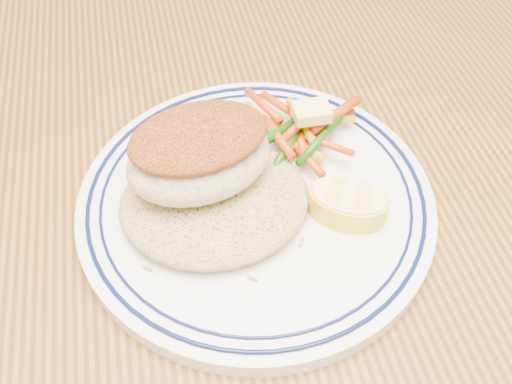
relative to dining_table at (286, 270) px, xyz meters
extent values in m
cube|color=#553211|center=(0.00, 0.00, 0.08)|extent=(1.50, 0.90, 0.04)
cylinder|color=white|center=(-0.03, 0.00, 0.10)|extent=(0.26, 0.26, 0.01)
torus|color=#0A113F|center=(-0.03, 0.00, 0.11)|extent=(0.25, 0.25, 0.00)
torus|color=#0A113F|center=(-0.03, 0.00, 0.11)|extent=(0.23, 0.23, 0.00)
ellipsoid|color=tan|center=(-0.06, -0.01, 0.12)|extent=(0.14, 0.12, 0.03)
ellipsoid|color=beige|center=(-0.07, 0.01, 0.15)|extent=(0.11, 0.09, 0.04)
ellipsoid|color=#964718|center=(-0.07, 0.01, 0.17)|extent=(0.10, 0.08, 0.02)
cylinder|color=#184B09|center=(0.02, 0.05, 0.12)|extent=(0.03, 0.04, 0.01)
cylinder|color=#184B09|center=(0.02, 0.05, 0.12)|extent=(0.05, 0.02, 0.01)
cylinder|color=#C43709|center=(0.01, 0.07, 0.12)|extent=(0.04, 0.04, 0.01)
cylinder|color=gold|center=(0.01, 0.04, 0.12)|extent=(0.05, 0.05, 0.01)
cylinder|color=#C43709|center=(0.04, 0.05, 0.12)|extent=(0.05, 0.03, 0.01)
cylinder|color=#184B09|center=(0.01, 0.05, 0.12)|extent=(0.04, 0.05, 0.01)
cylinder|color=#C43709|center=(0.01, 0.02, 0.12)|extent=(0.02, 0.05, 0.01)
cylinder|color=gold|center=(0.00, 0.03, 0.12)|extent=(0.02, 0.06, 0.01)
cylinder|color=#C43709|center=(0.02, 0.04, 0.12)|extent=(0.01, 0.05, 0.01)
cylinder|color=#C43709|center=(0.02, 0.07, 0.12)|extent=(0.04, 0.05, 0.01)
cylinder|color=gold|center=(0.00, 0.06, 0.12)|extent=(0.04, 0.05, 0.01)
cylinder|color=gold|center=(0.04, 0.06, 0.13)|extent=(0.05, 0.02, 0.01)
cylinder|color=#C43709|center=(0.03, 0.03, 0.13)|extent=(0.04, 0.04, 0.01)
cylinder|color=#184B09|center=(0.03, 0.03, 0.13)|extent=(0.05, 0.04, 0.01)
cylinder|color=#184B09|center=(0.00, 0.02, 0.13)|extent=(0.04, 0.05, 0.01)
cylinder|color=#184B09|center=(0.01, 0.05, 0.13)|extent=(0.05, 0.03, 0.01)
cylinder|color=gold|center=(0.02, 0.05, 0.13)|extent=(0.01, 0.05, 0.01)
cylinder|color=#184B09|center=(-0.01, 0.04, 0.13)|extent=(0.05, 0.04, 0.01)
cylinder|color=#C43709|center=(0.00, 0.04, 0.13)|extent=(0.02, 0.05, 0.01)
cylinder|color=#C43709|center=(0.05, 0.05, 0.13)|extent=(0.05, 0.03, 0.01)
cylinder|color=#C43709|center=(-0.01, 0.07, 0.13)|extent=(0.02, 0.05, 0.01)
cylinder|color=#C43709|center=(0.02, 0.05, 0.13)|extent=(0.04, 0.04, 0.01)
cube|color=#EEE174|center=(0.02, 0.04, 0.14)|extent=(0.03, 0.02, 0.01)
torus|color=white|center=(0.03, -0.03, 0.13)|extent=(0.07, 0.07, 0.00)
camera|label=1|loc=(-0.09, -0.26, 0.43)|focal=40.00mm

